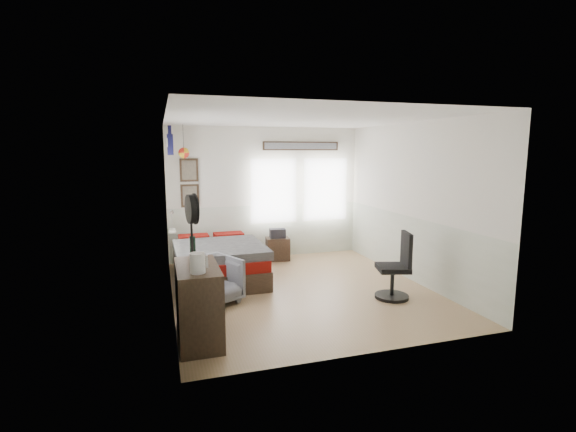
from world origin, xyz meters
name	(u,v)px	position (x,y,z in m)	size (l,w,h in m)	color
ground_plane	(301,290)	(0.00, 0.00, -0.01)	(4.00, 4.50, 0.01)	tan
room_shell	(293,189)	(-0.08, 0.19, 1.61)	(4.02, 4.52, 2.71)	white
wall_decor	(213,157)	(-1.10, 1.96, 2.10)	(3.55, 1.32, 1.44)	#322114
bed	(218,261)	(-1.19, 0.98, 0.32)	(1.50, 2.04, 0.65)	black
dresser	(198,303)	(-1.74, -1.34, 0.45)	(0.48, 1.00, 0.90)	black
armchair	(211,281)	(-1.45, -0.17, 0.34)	(0.72, 0.74, 0.68)	#595964
nightstand	(278,249)	(0.15, 1.93, 0.23)	(0.46, 0.37, 0.46)	black
task_chair	(396,272)	(1.25, -0.78, 0.41)	(0.55, 0.55, 1.02)	black
kettle	(198,263)	(-1.75, -1.63, 1.01)	(0.19, 0.17, 0.22)	silver
bottle	(193,248)	(-1.76, -1.04, 1.05)	(0.07, 0.07, 0.29)	black
stand_fan	(192,210)	(-1.78, -1.43, 1.56)	(0.14, 0.35, 0.85)	black
black_bag	(278,233)	(0.15, 1.93, 0.55)	(0.31, 0.20, 0.19)	black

